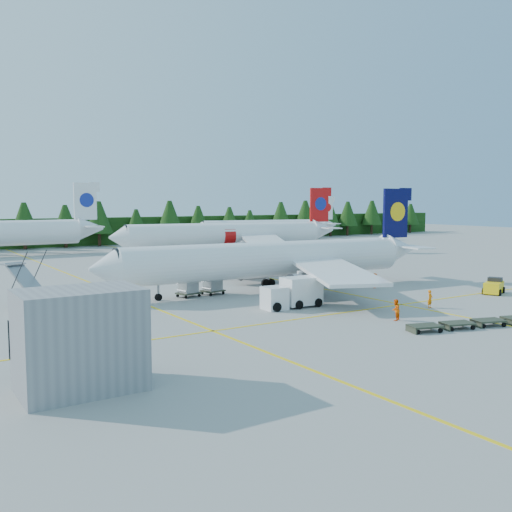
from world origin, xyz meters
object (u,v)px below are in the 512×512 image
airliner_navy (263,261)px  airliner_red (223,235)px  airstairs (41,300)px  service_truck (292,293)px  baggage_tug (494,286)px

airliner_navy → airliner_red: 40.99m
airstairs → service_truck: bearing=-53.0°
airliner_navy → baggage_tug: bearing=-31.5°
service_truck → baggage_tug: service_truck is taller
airliner_red → baggage_tug: 51.89m
airliner_navy → airliner_red: bearing=71.0°
baggage_tug → service_truck: bearing=142.8°
airstairs → baggage_tug: size_ratio=2.11×
airstairs → baggage_tug: (41.68, -16.21, -0.12)m
airstairs → service_truck: size_ratio=1.21×
airliner_navy → baggage_tug: (19.40, -14.18, -2.58)m
airstairs → service_truck: (19.40, -10.98, 0.46)m
airliner_red → airliner_navy: bearing=-105.9°
service_truck → baggage_tug: 22.89m
airliner_red → baggage_tug: bearing=-79.0°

